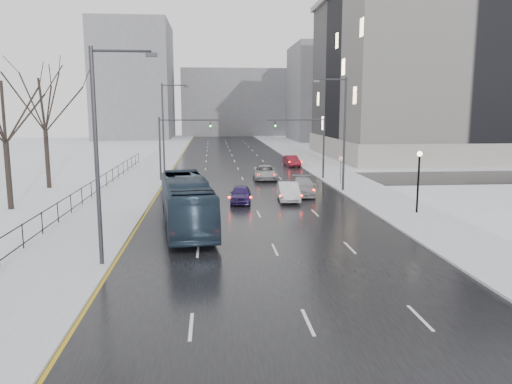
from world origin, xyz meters
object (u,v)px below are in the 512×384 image
object	(u,v)px
tree_park_d	(11,211)
mast_signal_left	(171,141)
streetlight_l_near	(101,147)
lamppost_r_mid	(419,173)
tree_park_e	(49,189)
no_uturn_sign	(341,161)
sedan_center_near	(241,194)
sedan_right_far	(303,186)
bus	(186,203)
sedan_right_cross	(265,172)
streetlight_r_mid	(342,128)
sedan_right_near	(288,191)
sedan_right_distant	(292,161)
mast_signal_right	(314,140)
streetlight_l_far	(165,125)

from	to	relation	value
tree_park_d	mast_signal_left	xyz separation A→B (m)	(10.47, 14.00, 4.11)
streetlight_l_near	lamppost_r_mid	world-z (taller)	streetlight_l_near
streetlight_l_near	mast_signal_left	distance (m)	28.05
tree_park_d	tree_park_e	distance (m)	10.01
no_uturn_sign	sedan_center_near	world-z (taller)	no_uturn_sign
tree_park_d	sedan_right_far	distance (m)	22.77
lamppost_r_mid	sedan_right_far	distance (m)	10.95
bus	sedan_right_cross	distance (m)	22.27
streetlight_r_mid	no_uturn_sign	world-z (taller)	streetlight_r_mid
mast_signal_left	sedan_right_near	distance (m)	16.10
streetlight_r_mid	bus	world-z (taller)	streetlight_r_mid
sedan_right_distant	mast_signal_right	bearing A→B (deg)	-94.17
streetlight_r_mid	sedan_right_distant	size ratio (longest dim) A/B	2.42
mast_signal_left	mast_signal_right	bearing A→B (deg)	0.00
tree_park_e	sedan_right_near	bearing A→B (deg)	-20.88
mast_signal_right	mast_signal_left	world-z (taller)	same
tree_park_e	sedan_right_near	xyz separation A→B (m)	(21.05, -8.03, 0.78)
streetlight_l_far	sedan_right_far	distance (m)	19.10
mast_signal_left	bus	xyz separation A→B (m)	(2.53, -20.69, -2.49)
no_uturn_sign	sedan_right_cross	distance (m)	8.30
lamppost_r_mid	sedan_right_near	distance (m)	10.33
streetlight_r_mid	mast_signal_left	world-z (taller)	streetlight_r_mid
sedan_right_far	sedan_right_distant	xyz separation A→B (m)	(2.51, 21.52, -0.06)
tree_park_e	no_uturn_sign	world-z (taller)	tree_park_e
tree_park_e	lamppost_r_mid	distance (m)	32.52
mast_signal_left	sedan_right_cross	size ratio (longest dim) A/B	1.27
sedan_right_near	mast_signal_right	bearing A→B (deg)	72.33
streetlight_l_far	no_uturn_sign	size ratio (longest dim) A/B	3.70
tree_park_e	sedan_right_cross	world-z (taller)	tree_park_e
sedan_right_cross	no_uturn_sign	bearing A→B (deg)	-30.41
no_uturn_sign	sedan_right_distant	world-z (taller)	no_uturn_sign
mast_signal_right	sedan_center_near	bearing A→B (deg)	-123.57
streetlight_r_mid	mast_signal_right	size ratio (longest dim) A/B	1.54
sedan_right_far	sedan_center_near	bearing A→B (deg)	-142.74
tree_park_e	mast_signal_right	bearing A→B (deg)	8.90
streetlight_r_mid	sedan_right_distant	world-z (taller)	streetlight_r_mid
streetlight_r_mid	sedan_center_near	size ratio (longest dim) A/B	2.55
sedan_right_cross	bus	bearing A→B (deg)	-106.52
streetlight_l_near	lamppost_r_mid	xyz separation A→B (m)	(19.17, 10.00, -2.67)
sedan_center_near	sedan_right_cross	size ratio (longest dim) A/B	0.76
mast_signal_left	streetlight_l_near	bearing A→B (deg)	-91.72
mast_signal_right	no_uturn_sign	size ratio (longest dim) A/B	2.41
no_uturn_sign	bus	bearing A→B (deg)	-129.98
tree_park_e	mast_signal_left	world-z (taller)	tree_park_e
streetlight_r_mid	sedan_right_near	distance (m)	8.24
mast_signal_left	sedan_right_cross	xyz separation A→B (m)	(9.66, 0.39, -3.35)
mast_signal_right	sedan_right_distant	world-z (taller)	mast_signal_right
tree_park_d	sedan_right_near	bearing A→B (deg)	5.45
no_uturn_sign	sedan_right_near	xyz separation A→B (m)	(-6.35, -8.03, -1.52)
sedan_center_near	sedan_right_far	distance (m)	6.29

